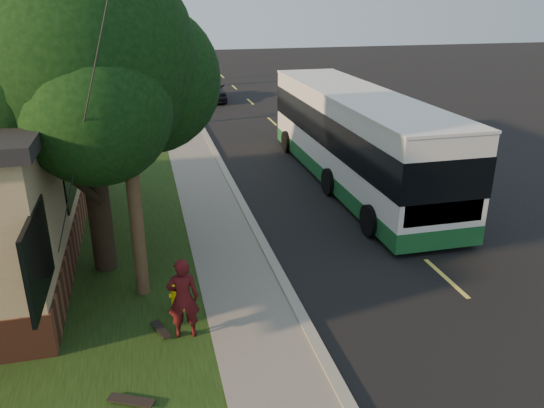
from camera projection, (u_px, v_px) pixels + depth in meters
The scene contains 16 objects.
ground at pixel (291, 299), 12.26m from camera, with size 120.00×120.00×0.00m, color black.
road at pixel (318, 163), 22.18m from camera, with size 8.00×80.00×0.01m, color black.
curb at pixel (223, 168), 21.27m from camera, with size 0.25×80.00×0.12m, color gray.
sidewalk at pixel (198, 171), 21.06m from camera, with size 2.00×80.00×0.08m, color slate.
grass_verge at pixel (107, 178), 20.28m from camera, with size 5.00×80.00×0.07m, color black.
fire_hydrant at pixel (176, 297), 11.53m from camera, with size 0.32×0.32×0.74m.
utility_pole at pixel (123, 97), 10.72m from camera, with size 2.86×3.21×9.07m.
leafy_tree at pixel (82, 61), 11.83m from camera, with size 6.30×6.00×7.80m.
bare_tree_near at pixel (129, 88), 26.95m from camera, with size 1.38×1.21×4.31m.
bare_tree_far at pixel (137, 63), 37.95m from camera, with size 1.38×1.21×4.03m.
traffic_signal at pixel (181, 41), 41.91m from camera, with size 0.18×0.22×5.50m.
transit_bus at pixel (355, 136), 19.20m from camera, with size 2.87×12.45×3.37m.
skateboarder at pixel (183, 298), 10.51m from camera, with size 0.64×0.42×1.74m, color #430D11.
skateboard_main at pixel (161, 330), 10.93m from camera, with size 0.42×0.74×0.07m.
skateboard_spare at pixel (131, 401), 9.00m from camera, with size 0.83×0.54×0.08m.
distant_car at pixel (209, 88), 35.11m from camera, with size 1.85×4.59×1.56m, color black.
Camera 1 is at (-2.96, -10.19, 6.55)m, focal length 35.00 mm.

